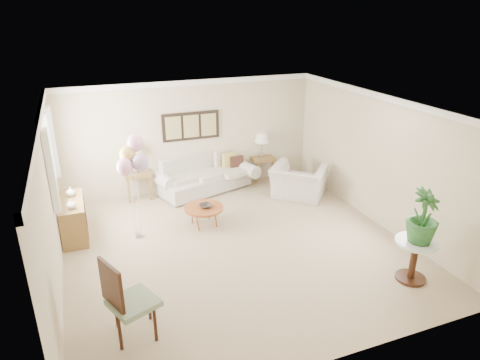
{
  "coord_description": "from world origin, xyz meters",
  "views": [
    {
      "loc": [
        -2.44,
        -6.41,
        4.08
      ],
      "look_at": [
        0.29,
        0.6,
        1.05
      ],
      "focal_mm": 32.0,
      "sensor_mm": 36.0,
      "label": 1
    }
  ],
  "objects_px": {
    "sofa": "(204,176)",
    "accent_chair": "(126,298)",
    "armchair": "(298,182)",
    "coffee_table": "(204,208)",
    "balloon_cluster": "(132,158)"
  },
  "relations": [
    {
      "from": "coffee_table",
      "to": "balloon_cluster",
      "type": "distance_m",
      "value": 1.78
    },
    {
      "from": "coffee_table",
      "to": "accent_chair",
      "type": "bearing_deg",
      "value": -124.72
    },
    {
      "from": "coffee_table",
      "to": "balloon_cluster",
      "type": "height_order",
      "value": "balloon_cluster"
    },
    {
      "from": "armchair",
      "to": "accent_chair",
      "type": "bearing_deg",
      "value": 81.02
    },
    {
      "from": "accent_chair",
      "to": "armchair",
      "type": "bearing_deg",
      "value": 36.91
    },
    {
      "from": "sofa",
      "to": "accent_chair",
      "type": "relative_size",
      "value": 2.28
    },
    {
      "from": "coffee_table",
      "to": "balloon_cluster",
      "type": "bearing_deg",
      "value": 179.36
    },
    {
      "from": "sofa",
      "to": "armchair",
      "type": "xyz_separation_m",
      "value": [
        1.9,
        -1.19,
        0.03
      ]
    },
    {
      "from": "armchair",
      "to": "accent_chair",
      "type": "height_order",
      "value": "accent_chair"
    },
    {
      "from": "sofa",
      "to": "armchair",
      "type": "height_order",
      "value": "sofa"
    },
    {
      "from": "sofa",
      "to": "armchair",
      "type": "relative_size",
      "value": 2.25
    },
    {
      "from": "coffee_table",
      "to": "balloon_cluster",
      "type": "xyz_separation_m",
      "value": [
        -1.29,
        0.01,
        1.23
      ]
    },
    {
      "from": "armchair",
      "to": "balloon_cluster",
      "type": "height_order",
      "value": "balloon_cluster"
    },
    {
      "from": "sofa",
      "to": "accent_chair",
      "type": "height_order",
      "value": "accent_chair"
    },
    {
      "from": "coffee_table",
      "to": "balloon_cluster",
      "type": "relative_size",
      "value": 0.4
    }
  ]
}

